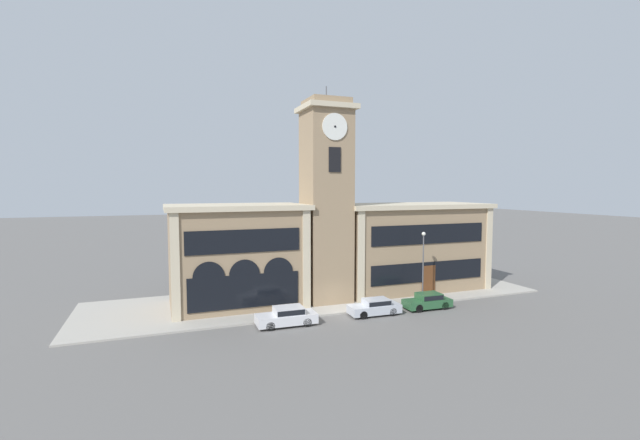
% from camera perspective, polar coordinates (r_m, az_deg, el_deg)
% --- Properties ---
extents(ground_plane, '(300.00, 300.00, 0.00)m').
position_cam_1_polar(ground_plane, '(37.54, 3.41, -12.39)').
color(ground_plane, '#605E5B').
extents(sidewalk_kerb, '(43.82, 11.50, 0.15)m').
position_cam_1_polar(sidewalk_kerb, '(42.63, 0.18, -10.24)').
color(sidewalk_kerb, '#A39E93').
rests_on(sidewalk_kerb, ground_plane).
extents(clock_tower, '(4.73, 4.73, 20.11)m').
position_cam_1_polar(clock_tower, '(40.12, 0.83, 2.50)').
color(clock_tower, '#937A5B').
rests_on(clock_tower, ground_plane).
extents(town_hall_left_wing, '(12.37, 7.71, 9.29)m').
position_cam_1_polar(town_hall_left_wing, '(39.76, -11.00, -4.61)').
color(town_hall_left_wing, '#937A5B').
rests_on(town_hall_left_wing, ground_plane).
extents(town_hall_right_wing, '(16.29, 7.71, 9.12)m').
position_cam_1_polar(town_hall_right_wing, '(46.48, 11.82, -3.44)').
color(town_hall_right_wing, '#937A5B').
rests_on(town_hall_right_wing, ground_plane).
extents(parked_car_near, '(4.77, 2.00, 1.47)m').
position_cam_1_polar(parked_car_near, '(34.43, -4.41, -12.62)').
color(parked_car_near, silver).
rests_on(parked_car_near, ground_plane).
extents(parked_car_mid, '(4.47, 1.83, 1.38)m').
position_cam_1_polar(parked_car_mid, '(37.29, 7.34, -11.38)').
color(parked_car_mid, '#B2B7C1').
rests_on(parked_car_mid, ground_plane).
extents(parked_car_far, '(4.31, 1.87, 1.40)m').
position_cam_1_polar(parked_car_far, '(39.99, 14.17, -10.38)').
color(parked_car_far, '#285633').
rests_on(parked_car_far, ground_plane).
extents(street_lamp, '(0.36, 0.36, 6.55)m').
position_cam_1_polar(street_lamp, '(41.10, 13.60, -4.79)').
color(street_lamp, '#4C4C51').
rests_on(street_lamp, sidewalk_kerb).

